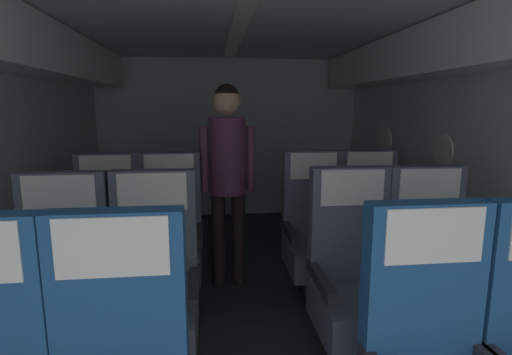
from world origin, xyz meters
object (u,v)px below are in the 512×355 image
(seat_c_left_window, at_px, (107,243))
(seat_c_right_window, at_px, (315,236))
(seat_b_left_aisle, at_px, (154,293))
(seat_c_right_aisle, at_px, (371,234))
(seat_b_right_aisle, at_px, (432,281))
(seat_c_left_aisle, at_px, (171,240))
(seat_b_right_window, at_px, (355,284))
(flight_attendant, at_px, (228,164))
(seat_b_left_window, at_px, (61,299))

(seat_c_left_window, bearing_deg, seat_c_right_window, -0.38)
(seat_b_left_aisle, bearing_deg, seat_c_right_aisle, 28.05)
(seat_b_right_aisle, distance_m, seat_c_left_aisle, 1.76)
(seat_b_right_window, relative_size, flight_attendant, 0.68)
(seat_b_left_window, height_order, seat_b_left_aisle, same)
(seat_c_right_aisle, distance_m, flight_attendant, 1.24)
(seat_b_right_window, distance_m, seat_c_left_window, 1.76)
(seat_b_right_window, xyz_separation_m, flight_attendant, (-0.65, 1.06, 0.53))
(seat_c_right_aisle, xyz_separation_m, seat_c_right_window, (-0.45, 0.00, 0.00))
(seat_c_left_aisle, xyz_separation_m, seat_c_right_window, (1.08, -0.02, 0.00))
(seat_b_right_aisle, bearing_deg, flight_attendant, 135.79)
(seat_c_right_window, height_order, flight_attendant, flight_attendant)
(seat_b_left_window, bearing_deg, seat_b_left_aisle, 1.43)
(seat_b_right_aisle, bearing_deg, seat_c_right_aisle, 90.43)
(seat_b_left_window, relative_size, flight_attendant, 0.68)
(seat_b_left_aisle, relative_size, seat_c_left_window, 1.00)
(seat_b_right_aisle, distance_m, seat_b_right_window, 0.45)
(seat_b_right_aisle, bearing_deg, seat_c_left_aisle, 150.61)
(seat_b_left_window, distance_m, seat_b_right_window, 1.56)
(seat_c_right_aisle, bearing_deg, seat_c_left_aisle, 179.12)
(seat_b_left_window, height_order, seat_b_right_window, same)
(seat_c_right_window, bearing_deg, seat_b_left_window, -151.85)
(seat_b_left_window, xyz_separation_m, seat_c_left_aisle, (0.47, 0.85, 0.00))
(seat_c_right_window, distance_m, flight_attendant, 0.87)
(seat_b_right_window, xyz_separation_m, seat_c_right_aisle, (0.44, 0.83, 0.00))
(seat_c_left_window, distance_m, seat_c_right_window, 1.53)
(seat_b_left_window, height_order, seat_c_right_window, same)
(seat_b_left_window, distance_m, seat_c_left_aisle, 0.97)
(seat_b_left_aisle, distance_m, seat_c_left_aisle, 0.84)
(seat_b_left_aisle, relative_size, seat_b_right_window, 1.00)
(seat_b_left_window, bearing_deg, flight_attendant, 49.53)
(seat_b_left_aisle, height_order, seat_c_right_aisle, same)
(seat_c_left_window, distance_m, flight_attendant, 1.05)
(seat_b_left_aisle, distance_m, seat_c_left_window, 0.94)
(seat_c_right_window, bearing_deg, seat_b_left_aisle, -142.99)
(seat_c_left_aisle, height_order, seat_c_right_aisle, same)
(seat_c_left_aisle, bearing_deg, seat_b_left_aisle, -90.07)
(seat_c_right_aisle, bearing_deg, seat_b_left_window, -157.48)
(seat_b_left_aisle, xyz_separation_m, seat_c_left_window, (-0.45, 0.83, 0.00))
(seat_c_left_window, distance_m, seat_c_right_aisle, 1.98)
(seat_b_left_aisle, xyz_separation_m, seat_c_right_window, (1.09, 0.82, 0.00))
(seat_b_left_aisle, xyz_separation_m, seat_b_right_window, (1.09, -0.01, 0.00))
(seat_b_right_window, relative_size, seat_c_left_aisle, 1.00)
(seat_b_left_window, bearing_deg, seat_c_left_window, 88.88)
(seat_c_left_window, relative_size, flight_attendant, 0.68)
(seat_b_right_aisle, distance_m, seat_c_right_window, 0.96)
(seat_c_left_window, bearing_deg, seat_b_right_aisle, -23.27)
(seat_c_left_aisle, xyz_separation_m, seat_c_right_aisle, (1.53, -0.02, 0.00))
(seat_c_left_window, bearing_deg, seat_b_left_window, -91.12)
(flight_attendant, bearing_deg, seat_b_left_aisle, -107.77)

